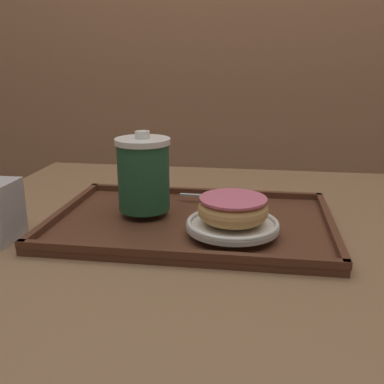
% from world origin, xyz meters
% --- Properties ---
extents(wall_behind, '(8.00, 0.05, 2.40)m').
position_xyz_m(wall_behind, '(0.00, 1.10, 1.20)').
color(wall_behind, '#9E6B4C').
rests_on(wall_behind, ground_plane).
extents(cafe_table, '(0.92, 0.89, 0.74)m').
position_xyz_m(cafe_table, '(0.00, 0.00, 0.56)').
color(cafe_table, '#846042').
rests_on(cafe_table, ground_plane).
extents(serving_tray, '(0.49, 0.33, 0.02)m').
position_xyz_m(serving_tray, '(0.00, -0.00, 0.75)').
color(serving_tray, '#512D1E').
rests_on(serving_tray, cafe_table).
extents(coffee_cup_front, '(0.10, 0.10, 0.14)m').
position_xyz_m(coffee_cup_front, '(-0.09, 0.01, 0.83)').
color(coffee_cup_front, '#235638').
rests_on(coffee_cup_front, serving_tray).
extents(plate_with_chocolate_donut, '(0.15, 0.15, 0.01)m').
position_xyz_m(plate_with_chocolate_donut, '(0.08, -0.06, 0.77)').
color(plate_with_chocolate_donut, white).
rests_on(plate_with_chocolate_donut, serving_tray).
extents(donut_chocolate_glazed, '(0.11, 0.11, 0.04)m').
position_xyz_m(donut_chocolate_glazed, '(0.08, -0.06, 0.80)').
color(donut_chocolate_glazed, tan).
rests_on(donut_chocolate_glazed, plate_with_chocolate_donut).
extents(spoon, '(0.13, 0.02, 0.01)m').
position_xyz_m(spoon, '(0.06, 0.10, 0.77)').
color(spoon, silver).
rests_on(spoon, serving_tray).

